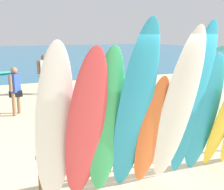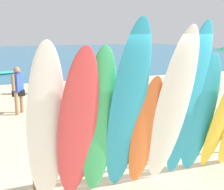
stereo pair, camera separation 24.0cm
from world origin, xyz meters
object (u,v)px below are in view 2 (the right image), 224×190
at_px(surfboard_white_5, 171,112).
at_px(surfboard_teal_7, 200,116).
at_px(surfboard_white_0, 46,130).
at_px(surfboard_yellow_8, 224,114).
at_px(beachgoer_by_water, 18,87).
at_px(surfboard_orange_4, 145,134).
at_px(surfboard_teal_3, 127,114).
at_px(beachgoer_near_rack, 49,71).
at_px(surfboard_teal_6, 188,105).
at_px(surfboard_red_1, 78,130).
at_px(surfboard_green_2, 99,126).
at_px(beach_chair_red, 215,101).
at_px(surfboard_rack, 158,142).

xyz_separation_m(surfboard_white_5, surfboard_teal_7, (0.73, 0.22, -0.21)).
height_order(surfboard_white_0, surfboard_yellow_8, surfboard_white_0).
relative_size(surfboard_teal_7, beachgoer_by_water, 1.53).
relative_size(surfboard_orange_4, beachgoer_by_water, 1.34).
height_order(surfboard_teal_3, beachgoer_near_rack, surfboard_teal_3).
xyz_separation_m(surfboard_white_0, surfboard_teal_7, (2.62, 0.09, -0.12)).
bearing_deg(beachgoer_by_water, surfboard_teal_7, 60.33).
height_order(surfboard_white_5, surfboard_teal_7, surfboard_white_5).
distance_m(surfboard_orange_4, surfboard_teal_7, 1.11).
distance_m(surfboard_orange_4, surfboard_yellow_8, 1.51).
height_order(surfboard_teal_3, surfboard_yellow_8, surfboard_teal_3).
distance_m(surfboard_white_5, surfboard_teal_6, 0.43).
height_order(surfboard_white_0, beachgoer_by_water, surfboard_white_0).
relative_size(surfboard_red_1, surfboard_green_2, 1.02).
bearing_deg(surfboard_white_5, surfboard_teal_3, -179.76).
height_order(surfboard_green_2, surfboard_white_5, surfboard_white_5).
bearing_deg(surfboard_white_0, beach_chair_red, 26.76).
distance_m(surfboard_green_2, surfboard_orange_4, 0.80).
bearing_deg(beachgoer_near_rack, surfboard_white_5, 75.23).
bearing_deg(surfboard_rack, surfboard_teal_7, -38.43).
height_order(surfboard_teal_7, beach_chair_red, surfboard_teal_7).
relative_size(surfboard_rack, surfboard_teal_7, 2.00).
xyz_separation_m(surfboard_green_2, surfboard_white_5, (1.14, -0.12, 0.13)).
bearing_deg(surfboard_white_0, surfboard_yellow_8, -2.98).
bearing_deg(surfboard_teal_6, surfboard_teal_3, -178.11).
xyz_separation_m(surfboard_teal_3, beachgoer_by_water, (-1.23, 5.49, -0.51)).
relative_size(surfboard_rack, surfboard_white_5, 1.64).
relative_size(surfboard_teal_6, surfboard_teal_7, 1.23).
height_order(surfboard_teal_6, surfboard_yellow_8, surfboard_teal_6).
bearing_deg(surfboard_teal_3, surfboard_teal_7, 7.80).
xyz_separation_m(surfboard_teal_3, surfboard_teal_6, (1.15, 0.13, -0.00)).
height_order(surfboard_white_0, beach_chair_red, surfboard_white_0).
height_order(surfboard_red_1, surfboard_teal_3, surfboard_teal_3).
bearing_deg(surfboard_teal_7, beach_chair_red, 47.34).
bearing_deg(beachgoer_by_water, beach_chair_red, 101.00).
relative_size(surfboard_orange_4, beachgoer_near_rack, 1.22).
distance_m(surfboard_rack, surfboard_yellow_8, 1.26).
bearing_deg(surfboard_yellow_8, beachgoer_near_rack, 96.64).
relative_size(surfboard_white_0, beachgoer_near_rack, 1.55).
bearing_deg(surfboard_teal_7, surfboard_red_1, -173.93).
distance_m(surfboard_red_1, surfboard_orange_4, 1.13).
bearing_deg(surfboard_yellow_8, surfboard_green_2, 173.41).
xyz_separation_m(surfboard_teal_6, surfboard_teal_7, (0.32, 0.07, -0.25)).
relative_size(surfboard_teal_7, beachgoer_near_rack, 1.39).
height_order(surfboard_white_5, beachgoer_by_water, surfboard_white_5).
xyz_separation_m(surfboard_teal_6, beachgoer_near_rack, (-1.03, 8.00, -0.42)).
height_order(surfboard_red_1, beachgoer_near_rack, surfboard_red_1).
distance_m(surfboard_orange_4, beachgoer_by_water, 5.60).
height_order(surfboard_orange_4, beach_chair_red, surfboard_orange_4).
xyz_separation_m(surfboard_teal_7, beachgoer_by_water, (-2.71, 5.29, -0.25)).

